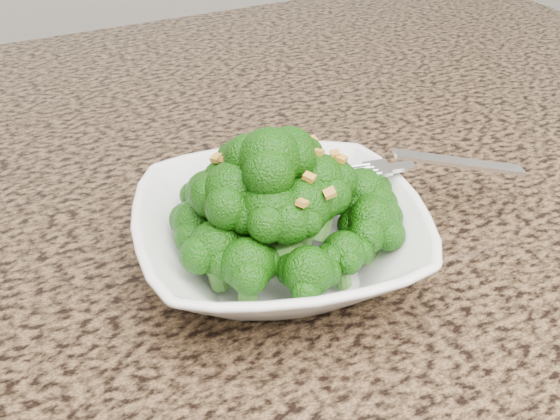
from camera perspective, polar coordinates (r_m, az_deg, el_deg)
granite_counter at (r=0.57m, az=-17.15°, el=-4.79°), size 1.64×1.04×0.03m
bowl at (r=0.51m, az=-0.00°, el=-2.28°), size 0.26×0.26×0.05m
broccoli_pile at (r=0.48m, az=-0.00°, el=3.90°), size 0.18×0.18×0.07m
garlic_topping at (r=0.46m, az=-0.00°, el=8.27°), size 0.11×0.11×0.01m
fork at (r=0.55m, az=10.05°, el=3.56°), size 0.18×0.09×0.01m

